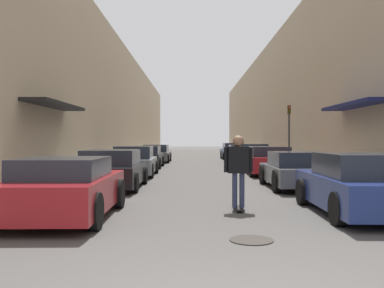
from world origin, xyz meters
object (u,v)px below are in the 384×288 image
at_px(parked_car_left_1, 112,170).
at_px(parked_car_right_0, 360,185).
at_px(parked_car_right_1, 296,170).
at_px(parked_car_right_4, 241,154).
at_px(manhole_cover, 251,240).
at_px(traffic_light, 289,129).
at_px(parked_car_left_0, 66,188).
at_px(parked_car_left_3, 146,157).
at_px(skateboarder, 238,164).
at_px(parked_car_right_2, 268,161).
at_px(parked_car_left_2, 135,162).
at_px(parked_car_left_4, 157,154).
at_px(parked_car_right_5, 233,151).
at_px(parked_car_right_3, 252,156).

height_order(parked_car_left_1, parked_car_right_0, parked_car_right_0).
distance_m(parked_car_right_1, parked_car_right_4, 15.86).
xyz_separation_m(parked_car_right_4, manhole_cover, (-2.48, -23.29, -0.61)).
distance_m(parked_car_right_4, traffic_light, 7.74).
distance_m(parked_car_left_0, parked_car_left_3, 16.20).
relative_size(parked_car_right_0, skateboarder, 2.48).
xyz_separation_m(parked_car_right_1, parked_car_right_2, (0.05, 5.47, 0.05)).
distance_m(parked_car_left_2, parked_car_right_0, 11.73).
height_order(parked_car_left_0, manhole_cover, parked_car_left_0).
xyz_separation_m(parked_car_left_1, parked_car_right_0, (6.31, -5.01, 0.02)).
bearing_deg(parked_car_left_0, manhole_cover, -28.94).
xyz_separation_m(parked_car_left_2, parked_car_right_1, (6.04, -4.94, -0.04)).
distance_m(parked_car_left_4, parked_car_right_4, 6.09).
height_order(parked_car_left_1, traffic_light, traffic_light).
distance_m(parked_car_right_4, parked_car_right_5, 5.99).
height_order(parked_car_right_0, skateboarder, skateboarder).
bearing_deg(parked_car_left_0, parked_car_right_0, 4.24).
bearing_deg(parked_car_left_1, parked_car_right_4, 68.99).
bearing_deg(parked_car_left_1, skateboarder, -50.78).
xyz_separation_m(parked_car_left_1, manhole_cover, (3.61, -7.44, -0.61)).
xyz_separation_m(parked_car_right_2, skateboarder, (-2.46, -10.01, 0.41)).
bearing_deg(parked_car_left_4, parked_car_right_1, -70.25).
height_order(parked_car_left_2, parked_car_right_4, parked_car_left_2).
xyz_separation_m(parked_car_left_0, traffic_light, (7.77, 13.96, 1.58)).
bearing_deg(parked_car_right_1, parked_car_left_0, -137.96).
distance_m(parked_car_left_0, parked_car_left_1, 5.47).
bearing_deg(skateboarder, parked_car_right_3, 80.91).
bearing_deg(parked_car_right_3, parked_car_left_2, -135.92).
bearing_deg(parked_car_right_3, parked_car_right_2, -89.96).
distance_m(parked_car_left_2, manhole_cover, 12.88).
bearing_deg(parked_car_right_5, parked_car_right_2, -89.75).
bearing_deg(parked_car_left_2, parked_car_right_1, -39.29).
height_order(parked_car_right_3, traffic_light, traffic_light).
xyz_separation_m(parked_car_right_4, parked_car_right_5, (0.02, 5.99, 0.03)).
height_order(parked_car_left_0, parked_car_left_1, parked_car_left_1).
bearing_deg(parked_car_left_1, parked_car_left_3, 90.13).
xyz_separation_m(parked_car_left_4, skateboarder, (3.64, -21.39, 0.44)).
height_order(skateboarder, manhole_cover, skateboarder).
bearing_deg(parked_car_left_3, parked_car_right_0, -68.08).
bearing_deg(parked_car_right_3, parked_car_right_4, 90.96).
xyz_separation_m(parked_car_left_4, parked_car_right_5, (6.03, 5.01, 0.04)).
distance_m(parked_car_left_1, parked_car_right_1, 6.12).
bearing_deg(parked_car_right_0, skateboarder, 169.92).
relative_size(parked_car_left_0, parked_car_right_0, 0.96).
bearing_deg(parked_car_right_0, manhole_cover, -138.05).
distance_m(parked_car_left_1, parked_car_right_4, 16.99).
height_order(parked_car_left_4, skateboarder, skateboarder).
height_order(parked_car_right_1, manhole_cover, parked_car_right_1).
bearing_deg(parked_car_right_4, parked_car_right_1, -89.88).
height_order(parked_car_left_3, parked_car_right_3, parked_car_right_3).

